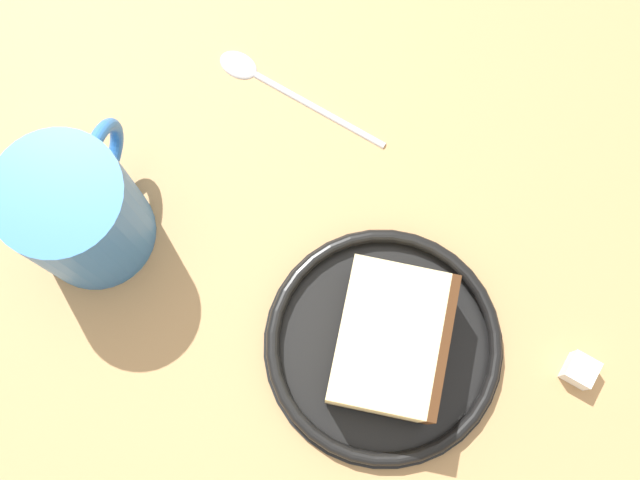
# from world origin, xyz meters

# --- Properties ---
(ground_plane) EXTENTS (1.47, 1.47, 0.02)m
(ground_plane) POSITION_xyz_m (0.00, 0.00, -0.01)
(ground_plane) COLOR tan
(small_plate) EXTENTS (0.16, 0.16, 0.02)m
(small_plate) POSITION_xyz_m (-0.04, -0.05, 0.01)
(small_plate) COLOR black
(small_plate) RESTS_ON ground_plane
(cake_slice) EXTENTS (0.11, 0.10, 0.05)m
(cake_slice) POSITION_xyz_m (-0.04, -0.05, 0.03)
(cake_slice) COLOR #472814
(cake_slice) RESTS_ON small_plate
(tea_mug) EXTENTS (0.11, 0.08, 0.10)m
(tea_mug) POSITION_xyz_m (-0.10, 0.16, 0.05)
(tea_mug) COLOR #3372BF
(tea_mug) RESTS_ON ground_plane
(teaspoon) EXTENTS (0.03, 0.14, 0.01)m
(teaspoon) POSITION_xyz_m (0.06, 0.14, 0.00)
(teaspoon) COLOR silver
(teaspoon) RESTS_ON ground_plane
(sugar_cube) EXTENTS (0.02, 0.02, 0.02)m
(sugar_cube) POSITION_xyz_m (0.03, -0.16, 0.01)
(sugar_cube) COLOR white
(sugar_cube) RESTS_ON ground_plane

